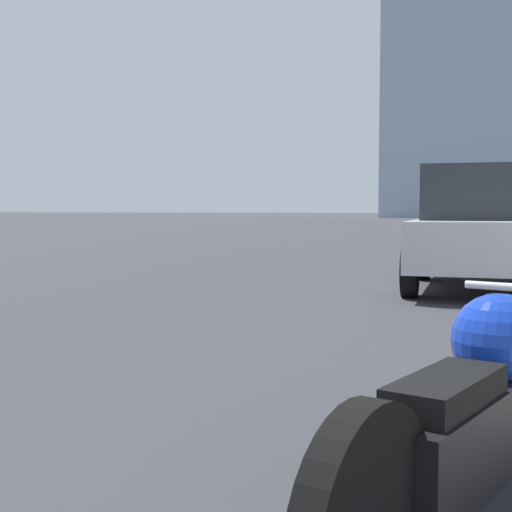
{
  "coord_description": "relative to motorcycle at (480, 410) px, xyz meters",
  "views": [
    {
      "loc": [
        4.03,
        0.58,
        1.15
      ],
      "look_at": [
        2.06,
        5.63,
        0.79
      ],
      "focal_mm": 50.0,
      "sensor_mm": 36.0,
      "label": 1
    }
  ],
  "objects": [
    {
      "name": "parked_car_black",
      "position": [
        -0.6,
        18.5,
        0.44
      ],
      "size": [
        1.88,
        3.85,
        1.71
      ],
      "rotation": [
        0.0,
        0.0,
        0.02
      ],
      "color": "black",
      "rests_on": "ground_plane"
    },
    {
      "name": "parked_car_silver",
      "position": [
        -0.58,
        7.89,
        0.45
      ],
      "size": [
        2.05,
        4.07,
        1.75
      ],
      "rotation": [
        0.0,
        0.0,
        0.07
      ],
      "color": "#BCBCC1",
      "rests_on": "ground_plane"
    },
    {
      "name": "motorcycle",
      "position": [
        0.0,
        0.0,
        0.0
      ],
      "size": [
        0.84,
        2.3,
        0.82
      ],
      "rotation": [
        0.0,
        0.0,
        -0.26
      ],
      "color": "black",
      "rests_on": "ground_plane"
    }
  ]
}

